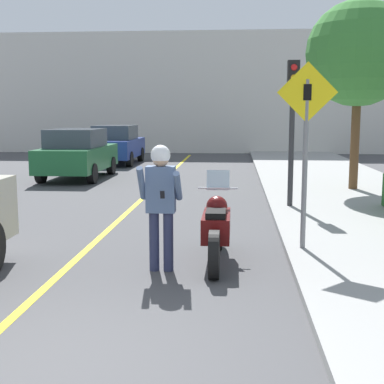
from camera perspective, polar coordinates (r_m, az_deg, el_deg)
ground_plane at (r=5.03m, az=-17.74°, el=-18.03°), size 80.00×80.00×0.00m
road_center_line at (r=10.65m, az=-8.48°, el=-3.60°), size 0.12×36.00×0.01m
building_backdrop at (r=30.22m, az=1.26°, el=10.51°), size 28.00×1.20×6.61m
motorcycle at (r=7.93m, az=2.62°, el=-3.90°), size 0.62×2.24×1.32m
person_biker at (r=7.41m, az=-3.35°, el=-0.22°), size 0.59×0.48×1.78m
crossing_sign at (r=8.33m, az=12.05°, el=5.66°), size 0.91×0.08×2.85m
traffic_light at (r=12.19m, az=10.68°, el=9.12°), size 0.26×0.30×3.23m
street_tree at (r=15.50m, az=17.36°, el=13.88°), size 2.84×2.84×5.10m
parked_car_green at (r=18.48m, az=-12.11°, el=4.05°), size 1.88×4.20×1.68m
parked_car_blue at (r=23.59m, az=-8.08°, el=5.06°), size 1.88×4.20×1.68m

